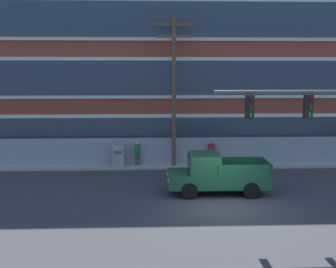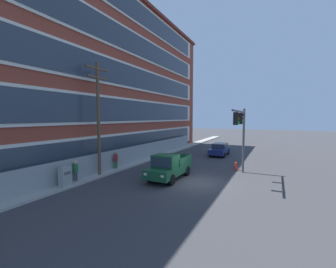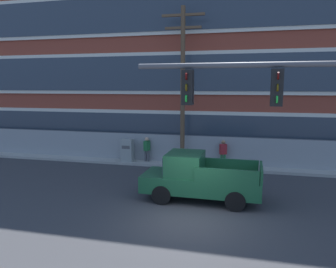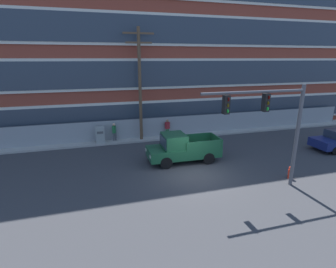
{
  "view_description": "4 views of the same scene",
  "coord_description": "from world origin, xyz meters",
  "px_view_note": "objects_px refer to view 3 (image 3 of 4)",
  "views": [
    {
      "loc": [
        -3.22,
        -17.96,
        6.23
      ],
      "look_at": [
        -2.31,
        4.42,
        2.72
      ],
      "focal_mm": 45.0,
      "sensor_mm": 36.0,
      "label": 1
    },
    {
      "loc": [
        -15.83,
        -5.2,
        4.91
      ],
      "look_at": [
        0.7,
        2.82,
        3.53
      ],
      "focal_mm": 24.0,
      "sensor_mm": 36.0,
      "label": 2
    },
    {
      "loc": [
        1.96,
        -11.02,
        4.87
      ],
      "look_at": [
        -1.69,
        3.87,
        2.59
      ],
      "focal_mm": 35.0,
      "sensor_mm": 36.0,
      "label": 3
    },
    {
      "loc": [
        -5.7,
        -13.68,
        6.95
      ],
      "look_at": [
        -0.49,
        4.16,
        1.55
      ],
      "focal_mm": 28.0,
      "sensor_mm": 36.0,
      "label": 4
    }
  ],
  "objects_px": {
    "utility_pole_near_corner": "(183,81)",
    "pedestrian_near_cabinet": "(223,152)",
    "pickup_truck_dark_green": "(198,178)",
    "pedestrian_by_fence": "(147,149)",
    "traffic_signal_mast": "(296,119)",
    "electrical_cabinet": "(127,152)"
  },
  "relations": [
    {
      "from": "pickup_truck_dark_green",
      "to": "pedestrian_by_fence",
      "type": "xyz_separation_m",
      "value": [
        -4.09,
        5.72,
        0.02
      ]
    },
    {
      "from": "pickup_truck_dark_green",
      "to": "pedestrian_by_fence",
      "type": "bearing_deg",
      "value": 125.6
    },
    {
      "from": "pickup_truck_dark_green",
      "to": "pedestrian_near_cabinet",
      "type": "height_order",
      "value": "pickup_truck_dark_green"
    },
    {
      "from": "utility_pole_near_corner",
      "to": "pedestrian_by_fence",
      "type": "height_order",
      "value": "utility_pole_near_corner"
    },
    {
      "from": "traffic_signal_mast",
      "to": "pedestrian_near_cabinet",
      "type": "height_order",
      "value": "traffic_signal_mast"
    },
    {
      "from": "traffic_signal_mast",
      "to": "pickup_truck_dark_green",
      "type": "bearing_deg",
      "value": 121.68
    },
    {
      "from": "utility_pole_near_corner",
      "to": "electrical_cabinet",
      "type": "bearing_deg",
      "value": -178.09
    },
    {
      "from": "pedestrian_near_cabinet",
      "to": "pickup_truck_dark_green",
      "type": "bearing_deg",
      "value": -96.06
    },
    {
      "from": "traffic_signal_mast",
      "to": "pedestrian_by_fence",
      "type": "xyz_separation_m",
      "value": [
        -7.18,
        10.72,
        -3.08
      ]
    },
    {
      "from": "pedestrian_near_cabinet",
      "to": "pedestrian_by_fence",
      "type": "distance_m",
      "value": 4.7
    },
    {
      "from": "electrical_cabinet",
      "to": "pedestrian_by_fence",
      "type": "distance_m",
      "value": 1.24
    },
    {
      "from": "traffic_signal_mast",
      "to": "electrical_cabinet",
      "type": "bearing_deg",
      "value": 128.79
    },
    {
      "from": "electrical_cabinet",
      "to": "pedestrian_near_cabinet",
      "type": "xyz_separation_m",
      "value": [
        5.89,
        0.34,
        0.19
      ]
    },
    {
      "from": "pickup_truck_dark_green",
      "to": "pedestrian_by_fence",
      "type": "height_order",
      "value": "pickup_truck_dark_green"
    },
    {
      "from": "electrical_cabinet",
      "to": "pedestrian_near_cabinet",
      "type": "relative_size",
      "value": 0.93
    },
    {
      "from": "utility_pole_near_corner",
      "to": "pedestrian_near_cabinet",
      "type": "relative_size",
      "value": 5.52
    },
    {
      "from": "pedestrian_near_cabinet",
      "to": "traffic_signal_mast",
      "type": "bearing_deg",
      "value": -77.01
    },
    {
      "from": "utility_pole_near_corner",
      "to": "electrical_cabinet",
      "type": "height_order",
      "value": "utility_pole_near_corner"
    },
    {
      "from": "utility_pole_near_corner",
      "to": "pedestrian_by_fence",
      "type": "xyz_separation_m",
      "value": [
        -2.29,
        0.2,
        -4.17
      ]
    },
    {
      "from": "utility_pole_near_corner",
      "to": "pedestrian_near_cabinet",
      "type": "distance_m",
      "value": 4.82
    },
    {
      "from": "traffic_signal_mast",
      "to": "pedestrian_by_fence",
      "type": "relative_size",
      "value": 3.44
    },
    {
      "from": "electrical_cabinet",
      "to": "utility_pole_near_corner",
      "type": "bearing_deg",
      "value": 1.91
    }
  ]
}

